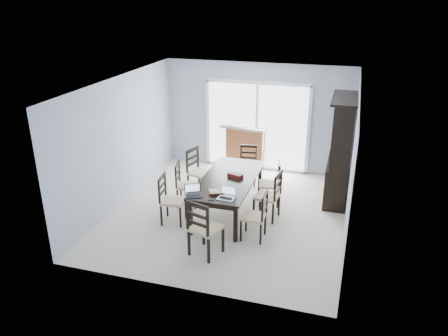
{
  "coord_description": "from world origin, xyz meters",
  "views": [
    {
      "loc": [
        2.12,
        -7.45,
        4.14
      ],
      "look_at": [
        -0.09,
        0.0,
        0.96
      ],
      "focal_mm": 35.0,
      "sensor_mm": 36.0,
      "label": 1
    }
  ],
  "objects": [
    {
      "name": "floor",
      "position": [
        0.0,
        0.0,
        0.0
      ],
      "size": [
        5.0,
        5.0,
        0.0
      ],
      "primitive_type": "plane",
      "color": "silver",
      "rests_on": "ground"
    },
    {
      "name": "ceiling",
      "position": [
        0.0,
        0.0,
        2.6
      ],
      "size": [
        5.0,
        5.0,
        0.0
      ],
      "primitive_type": "plane",
      "rotation": [
        3.14,
        0.0,
        0.0
      ],
      "color": "white",
      "rests_on": "back_wall"
    },
    {
      "name": "back_wall",
      "position": [
        0.0,
        2.5,
        1.3
      ],
      "size": [
        4.5,
        0.02,
        2.6
      ],
      "primitive_type": "cube",
      "color": "#A0ACBF",
      "rests_on": "floor"
    },
    {
      "name": "wall_left",
      "position": [
        -2.25,
        0.0,
        1.3
      ],
      "size": [
        0.02,
        5.0,
        2.6
      ],
      "primitive_type": "cube",
      "color": "#A0ACBF",
      "rests_on": "floor"
    },
    {
      "name": "wall_right",
      "position": [
        2.25,
        0.0,
        1.3
      ],
      "size": [
        0.02,
        5.0,
        2.6
      ],
      "primitive_type": "cube",
      "color": "#A0ACBF",
      "rests_on": "floor"
    },
    {
      "name": "balcony",
      "position": [
        0.0,
        3.5,
        -0.05
      ],
      "size": [
        4.5,
        2.0,
        0.1
      ],
      "primitive_type": "cube",
      "color": "gray",
      "rests_on": "ground"
    },
    {
      "name": "railing",
      "position": [
        0.0,
        4.5,
        0.55
      ],
      "size": [
        4.5,
        0.06,
        1.1
      ],
      "primitive_type": "cube",
      "color": "#99999E",
      "rests_on": "balcony"
    },
    {
      "name": "dining_table",
      "position": [
        0.0,
        0.0,
        0.67
      ],
      "size": [
        1.0,
        2.2,
        0.75
      ],
      "color": "black",
      "rests_on": "floor"
    },
    {
      "name": "china_hutch",
      "position": [
        2.02,
        1.25,
        1.07
      ],
      "size": [
        0.5,
        1.38,
        2.2
      ],
      "color": "black",
      "rests_on": "floor"
    },
    {
      "name": "sliding_door",
      "position": [
        0.0,
        2.48,
        1.09
      ],
      "size": [
        2.52,
        0.05,
        2.18
      ],
      "color": "silver",
      "rests_on": "floor"
    },
    {
      "name": "chair_left_near",
      "position": [
        -0.99,
        -0.66,
        0.58
      ],
      "size": [
        0.46,
        0.45,
        1.09
      ],
      "rotation": [
        0.0,
        0.0,
        -1.47
      ],
      "color": "black",
      "rests_on": "floor"
    },
    {
      "name": "chair_left_mid",
      "position": [
        -0.99,
        0.1,
        0.56
      ],
      "size": [
        0.47,
        0.46,
        1.05
      ],
      "rotation": [
        0.0,
        0.0,
        -1.38
      ],
      "color": "black",
      "rests_on": "floor"
    },
    {
      "name": "chair_left_far",
      "position": [
        -0.94,
        0.77,
        0.6
      ],
      "size": [
        0.55,
        0.54,
        1.14
      ],
      "rotation": [
        0.0,
        0.0,
        -1.88
      ],
      "color": "black",
      "rests_on": "floor"
    },
    {
      "name": "chair_right_near",
      "position": [
        0.78,
        -0.79,
        0.56
      ],
      "size": [
        0.42,
        0.4,
        1.05
      ],
      "rotation": [
        0.0,
        0.0,
        1.55
      ],
      "color": "black",
      "rests_on": "floor"
    },
    {
      "name": "chair_right_mid",
      "position": [
        0.87,
        -0.0,
        0.6
      ],
      "size": [
        0.49,
        0.48,
        1.14
      ],
      "rotation": [
        0.0,
        0.0,
        1.44
      ],
      "color": "black",
      "rests_on": "floor"
    },
    {
      "name": "chair_right_far",
      "position": [
        0.77,
        0.66,
        0.57
      ],
      "size": [
        0.49,
        0.48,
        1.07
      ],
      "rotation": [
        0.0,
        0.0,
        1.78
      ],
      "color": "black",
      "rests_on": "floor"
    },
    {
      "name": "chair_end_near",
      "position": [
        0.01,
        -1.6,
        0.63
      ],
      "size": [
        0.57,
        0.58,
        1.2
      ],
      "rotation": [
        0.0,
        0.0,
        -0.31
      ],
      "color": "black",
      "rests_on": "floor"
    },
    {
      "name": "chair_end_far",
      "position": [
        0.02,
        1.56,
        0.54
      ],
      "size": [
        0.44,
        0.45,
        1.02
      ],
      "rotation": [
        0.0,
        0.0,
        3.29
      ],
      "color": "black",
      "rests_on": "floor"
    },
    {
      "name": "laptop_dark",
      "position": [
        -0.38,
        -0.93,
        0.8
      ],
      "size": [
        0.35,
        0.31,
        0.2
      ],
      "rotation": [
        0.0,
        0.0,
        0.48
      ],
      "color": "black",
      "rests_on": "dining_table"
    },
    {
      "name": "laptop_silver",
      "position": [
        0.2,
        -0.87,
        0.8
      ],
      "size": [
        0.31,
        0.23,
        0.2
      ],
      "rotation": [
        0.0,
        0.0,
        -0.09
      ],
      "color": "silver",
      "rests_on": "dining_table"
    },
    {
      "name": "book_stack",
      "position": [
        -0.02,
        -0.69,
        0.77
      ],
      "size": [
        0.34,
        0.31,
        0.05
      ],
      "rotation": [
        0.0,
        0.0,
        0.32
      ],
      "color": "maroon",
      "rests_on": "dining_table"
    },
    {
      "name": "cell_phone",
      "position": [
        -0.02,
        -1.0,
        0.76
      ],
      "size": [
        0.11,
        0.05,
        0.01
      ],
      "primitive_type": "cube",
      "rotation": [
        0.0,
        0.0,
        -0.04
      ],
      "color": "black",
      "rests_on": "dining_table"
    },
    {
      "name": "game_box",
      "position": [
        0.11,
        0.1,
        0.79
      ],
      "size": [
        0.32,
        0.23,
        0.07
      ],
      "primitive_type": "cube",
      "rotation": [
        0.0,
        0.0,
        -0.32
      ],
      "color": "#43110D",
      "rests_on": "dining_table"
    },
    {
      "name": "hot_tub",
      "position": [
        -0.63,
        3.32,
        0.52
      ],
      "size": [
        2.28,
        2.11,
        1.04
      ],
      "rotation": [
        0.0,
        0.0,
        -0.17
      ],
      "color": "brown",
      "rests_on": "balcony"
    }
  ]
}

